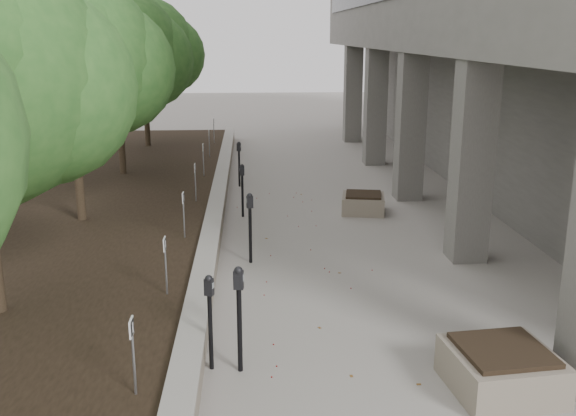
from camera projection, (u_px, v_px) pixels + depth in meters
name	position (u px, v px, depth m)	size (l,w,h in m)	color
retaining_wall	(216.00, 212.00, 15.77)	(0.39, 26.00, 0.50)	gray
planting_bed	(64.00, 216.00, 15.57)	(7.00, 26.00, 0.40)	#2E2217
crabapple_tree_3	(72.00, 98.00, 13.88)	(4.60, 4.00, 5.44)	#2D6225
crabapple_tree_4	(117.00, 82.00, 18.70)	(4.60, 4.00, 5.44)	#2D6225
crabapple_tree_5	(144.00, 72.00, 23.52)	(4.60, 4.00, 5.44)	#2D6225
parking_sign_2	(133.00, 357.00, 7.38)	(0.04, 0.22, 0.96)	black
parking_sign_3	(166.00, 266.00, 10.27)	(0.04, 0.22, 0.96)	black
parking_sign_4	(184.00, 215.00, 13.17)	(0.04, 0.22, 0.96)	black
parking_sign_5	(195.00, 183.00, 16.06)	(0.04, 0.22, 0.96)	black
parking_sign_6	(203.00, 160.00, 18.95)	(0.04, 0.22, 0.96)	black
parking_sign_7	(209.00, 143.00, 21.84)	(0.04, 0.22, 0.96)	black
parking_sign_8	(214.00, 130.00, 24.73)	(0.04, 0.22, 0.96)	black
parking_meter_1	(210.00, 323.00, 8.70)	(0.14, 0.10, 1.38)	black
parking_meter_2	(239.00, 320.00, 8.63)	(0.15, 0.11, 1.52)	black
parking_meter_3	(250.00, 228.00, 12.81)	(0.14, 0.10, 1.45)	black
parking_meter_4	(242.00, 191.00, 16.08)	(0.13, 0.10, 1.35)	black
parking_meter_5	(239.00, 164.00, 19.31)	(0.14, 0.10, 1.37)	black
planter_front	(501.00, 369.00, 8.28)	(1.28, 1.28, 0.60)	gray
planter_back	(363.00, 203.00, 16.61)	(1.07, 1.07, 0.50)	gray
berry_scatter	(299.00, 279.00, 12.08)	(3.30, 14.10, 0.02)	maroon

